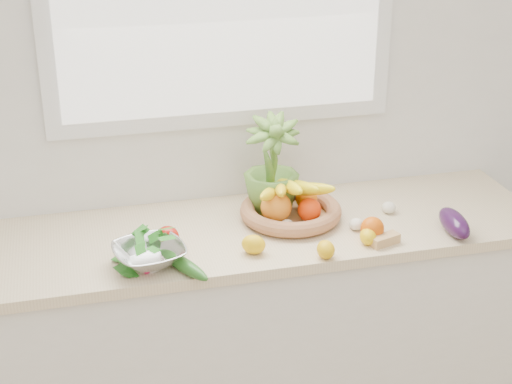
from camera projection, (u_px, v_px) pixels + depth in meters
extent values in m
cube|color=white|center=(222.00, 86.00, 2.91)|extent=(4.50, 0.02, 2.70)
cube|color=silver|center=(242.00, 338.00, 3.03)|extent=(2.20, 0.58, 0.86)
cube|color=beige|center=(241.00, 234.00, 2.84)|extent=(2.24, 0.62, 0.04)
sphere|color=#D55206|center=(372.00, 228.00, 2.75)|extent=(0.09, 0.09, 0.08)
ellipsoid|color=yellow|center=(368.00, 237.00, 2.72)|extent=(0.07, 0.08, 0.06)
ellipsoid|color=#ECAF0C|center=(326.00, 249.00, 2.63)|extent=(0.07, 0.08, 0.06)
ellipsoid|color=#EFB50D|center=(254.00, 244.00, 2.65)|extent=(0.11, 0.10, 0.07)
sphere|color=#A8160D|center=(167.00, 238.00, 2.68)|extent=(0.10, 0.10, 0.08)
cube|color=tan|center=(385.00, 240.00, 2.72)|extent=(0.12, 0.08, 0.03)
ellipsoid|color=silver|center=(389.00, 208.00, 2.95)|extent=(0.07, 0.07, 0.04)
ellipsoid|color=silver|center=(287.00, 225.00, 2.81)|extent=(0.06, 0.06, 0.04)
ellipsoid|color=white|center=(356.00, 224.00, 2.82)|extent=(0.07, 0.07, 0.04)
ellipsoid|color=#2A0E34|center=(454.00, 223.00, 2.78)|extent=(0.09, 0.21, 0.08)
ellipsoid|color=#1C5C1B|center=(183.00, 265.00, 2.55)|extent=(0.16, 0.25, 0.05)
sphere|color=#E41C5A|center=(147.00, 269.00, 2.54)|extent=(0.03, 0.03, 0.03)
imported|color=#54802E|center=(271.00, 165.00, 2.87)|extent=(0.24, 0.24, 0.37)
cylinder|color=#A56F49|center=(291.00, 217.00, 2.91)|extent=(0.34, 0.34, 0.01)
torus|color=#AB704C|center=(291.00, 211.00, 2.90)|extent=(0.40, 0.40, 0.06)
sphere|color=orange|center=(276.00, 207.00, 2.84)|extent=(0.12, 0.12, 0.11)
sphere|color=#F83A07|center=(310.00, 210.00, 2.85)|extent=(0.09, 0.09, 0.09)
sphere|color=orange|center=(306.00, 199.00, 2.95)|extent=(0.09, 0.09, 0.08)
ellipsoid|color=#243015|center=(283.00, 194.00, 2.94)|extent=(0.10, 0.10, 0.12)
ellipsoid|color=yellow|center=(272.00, 193.00, 2.83)|extent=(0.18, 0.23, 0.11)
ellipsoid|color=yellow|center=(280.00, 188.00, 2.84)|extent=(0.10, 0.25, 0.11)
ellipsoid|color=yellow|center=(289.00, 187.00, 2.84)|extent=(0.06, 0.25, 0.11)
ellipsoid|color=yellow|center=(297.00, 187.00, 2.86)|extent=(0.13, 0.25, 0.11)
ellipsoid|color=yellow|center=(306.00, 189.00, 2.86)|extent=(0.20, 0.22, 0.11)
cylinder|color=silver|center=(150.00, 264.00, 2.58)|extent=(0.11, 0.11, 0.02)
imported|color=silver|center=(149.00, 254.00, 2.56)|extent=(0.28, 0.28, 0.06)
ellipsoid|color=#195C17|center=(149.00, 244.00, 2.55)|extent=(0.21, 0.21, 0.07)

